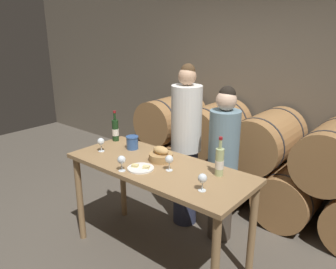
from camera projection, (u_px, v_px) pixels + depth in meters
ground_plane at (159, 255)px, 3.19m from camera, size 10.00×10.00×0.00m
stone_wall_back at (265, 70)px, 4.23m from camera, size 10.00×0.12×3.20m
barrel_stack at (238, 157)px, 4.13m from camera, size 3.53×0.91×1.20m
tasting_table at (158, 179)px, 2.94m from camera, size 1.73×0.71×0.95m
person_left at (186, 146)px, 3.49m from camera, size 0.32×0.32×1.78m
person_right at (223, 164)px, 3.24m from camera, size 0.30×0.30×1.60m
wine_bottle_red at (115, 130)px, 3.50m from camera, size 0.07×0.07×0.33m
wine_bottle_white at (220, 162)px, 2.66m from camera, size 0.07×0.07×0.33m
blue_crock at (132, 142)px, 3.27m from camera, size 0.12×0.12×0.13m
bread_basket at (161, 155)px, 2.98m from camera, size 0.22×0.22×0.14m
cheese_plate at (141, 168)px, 2.81m from camera, size 0.23×0.23×0.04m
wine_glass_far_left at (101, 142)px, 3.19m from camera, size 0.07×0.07×0.14m
wine_glass_left at (122, 160)px, 2.75m from camera, size 0.07×0.07×0.14m
wine_glass_center at (169, 160)px, 2.76m from camera, size 0.07×0.07×0.14m
wine_glass_right at (202, 179)px, 2.41m from camera, size 0.07×0.07×0.14m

